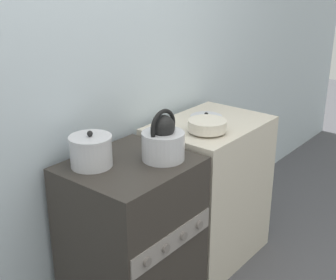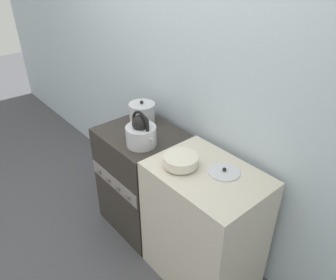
# 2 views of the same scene
# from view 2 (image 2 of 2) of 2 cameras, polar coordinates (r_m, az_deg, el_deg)

# --- Properties ---
(ground_plane) EXTENTS (12.00, 12.00, 0.00)m
(ground_plane) POSITION_cam_2_polar(r_m,az_deg,el_deg) (2.90, -8.43, -15.92)
(ground_plane) COLOR #4C4C51
(wall_back) EXTENTS (7.00, 0.06, 2.50)m
(wall_back) POSITION_cam_2_polar(r_m,az_deg,el_deg) (2.51, 1.28, 11.03)
(wall_back) COLOR silver
(wall_back) RESTS_ON ground_plane
(stove) EXTENTS (0.62, 0.56, 0.89)m
(stove) POSITION_cam_2_polar(r_m,az_deg,el_deg) (2.71, -4.36, -6.88)
(stove) COLOR #332D28
(stove) RESTS_ON ground_plane
(counter) EXTENTS (0.73, 0.53, 0.91)m
(counter) POSITION_cam_2_polar(r_m,az_deg,el_deg) (2.31, 6.22, -14.75)
(counter) COLOR beige
(counter) RESTS_ON ground_plane
(kettle) EXTENTS (0.26, 0.21, 0.26)m
(kettle) POSITION_cam_2_polar(r_m,az_deg,el_deg) (2.27, -4.69, 1.27)
(kettle) COLOR silver
(kettle) RESTS_ON stove
(cooking_pot) EXTENTS (0.21, 0.21, 0.18)m
(cooking_pot) POSITION_cam_2_polar(r_m,az_deg,el_deg) (2.59, -4.54, 4.79)
(cooking_pot) COLOR silver
(cooking_pot) RESTS_ON stove
(enamel_bowl) EXTENTS (0.22, 0.22, 0.07)m
(enamel_bowl) POSITION_cam_2_polar(r_m,az_deg,el_deg) (2.03, 2.21, -3.59)
(enamel_bowl) COLOR beige
(enamel_bowl) RESTS_ON counter
(loose_pot_lid) EXTENTS (0.20, 0.20, 0.03)m
(loose_pot_lid) POSITION_cam_2_polar(r_m,az_deg,el_deg) (2.02, 9.75, -5.44)
(loose_pot_lid) COLOR silver
(loose_pot_lid) RESTS_ON counter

